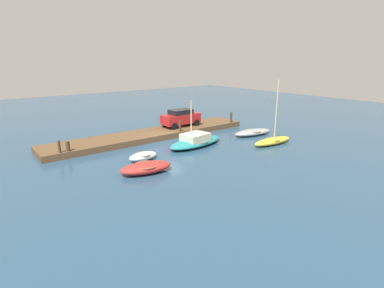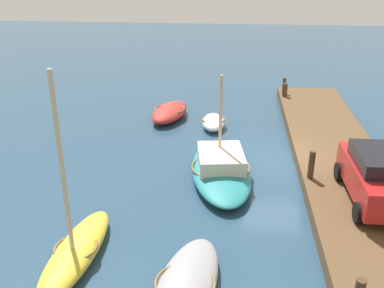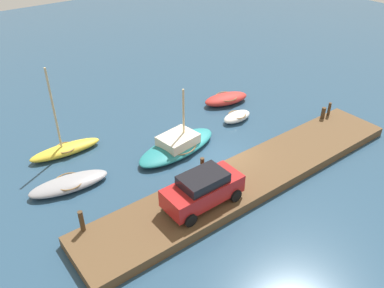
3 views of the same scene
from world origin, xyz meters
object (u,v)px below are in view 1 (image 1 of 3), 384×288
object	(u,v)px
rowboat_red	(146,168)
mooring_post_east	(59,147)
mooring_post_mid_east	(68,146)
mooring_post_mid_west	(180,126)
sailboat_teal	(196,141)
rowboat_grey	(253,132)
dinghy_white	(143,156)
rowboat_yellow	(273,140)
mooring_post_west	(231,117)
parked_car	(181,117)

from	to	relation	value
rowboat_red	mooring_post_east	distance (m)	7.22
mooring_post_mid_east	mooring_post_east	xyz separation A→B (m)	(0.61, 0.00, 0.08)
mooring_post_mid_west	mooring_post_east	xyz separation A→B (m)	(10.79, 0.00, -0.06)
sailboat_teal	mooring_post_east	distance (m)	10.62
rowboat_grey	dinghy_white	distance (m)	11.96
mooring_post_mid_west	rowboat_red	bearing A→B (deg)	40.91
sailboat_teal	mooring_post_mid_east	world-z (taller)	sailboat_teal
mooring_post_east	sailboat_teal	bearing A→B (deg)	162.17
rowboat_yellow	mooring_post_east	size ratio (longest dim) A/B	5.97
dinghy_white	mooring_post_west	size ratio (longest dim) A/B	2.10
rowboat_red	dinghy_white	xyz separation A→B (m)	(-1.10, -2.37, -0.07)
rowboat_grey	dinghy_white	xyz separation A→B (m)	(11.96, 0.01, 0.01)
parked_car	dinghy_white	bearing A→B (deg)	36.66
mooring_post_mid_west	rowboat_yellow	bearing A→B (deg)	124.25
rowboat_red	mooring_post_mid_east	world-z (taller)	mooring_post_mid_east
mooring_post_mid_west	mooring_post_mid_east	distance (m)	10.18
dinghy_white	mooring_post_mid_east	xyz separation A→B (m)	(4.11, -3.84, 0.59)
rowboat_grey	rowboat_red	bearing A→B (deg)	18.53
rowboat_yellow	mooring_post_mid_west	bearing A→B (deg)	-52.30
sailboat_teal	parked_car	world-z (taller)	sailboat_teal
mooring_post_west	mooring_post_east	size ratio (longest dim) A/B	1.18
mooring_post_west	mooring_post_mid_west	bearing A→B (deg)	0.00
mooring_post_west	mooring_post_mid_west	xyz separation A→B (m)	(6.76, 0.00, -0.02)
rowboat_yellow	mooring_post_mid_east	world-z (taller)	rowboat_yellow
mooring_post_mid_west	mooring_post_east	size ratio (longest dim) A/B	1.14
dinghy_white	mooring_post_mid_west	xyz separation A→B (m)	(-6.07, -3.84, 0.74)
rowboat_yellow	mooring_post_mid_east	distance (m)	16.54
rowboat_red	mooring_post_west	size ratio (longest dim) A/B	3.33
rowboat_yellow	rowboat_red	bearing A→B (deg)	-0.42
mooring_post_east	dinghy_white	bearing A→B (deg)	140.82
rowboat_grey	sailboat_teal	size ratio (longest dim) A/B	0.74
mooring_post_east	rowboat_grey	bearing A→B (deg)	167.04
mooring_post_mid_east	rowboat_grey	bearing A→B (deg)	166.57
rowboat_red	mooring_post_east	bearing A→B (deg)	-49.34
dinghy_white	sailboat_teal	bearing A→B (deg)	-177.13
dinghy_white	mooring_post_mid_west	world-z (taller)	mooring_post_mid_west
rowboat_yellow	mooring_post_mid_west	world-z (taller)	rowboat_yellow
rowboat_yellow	mooring_post_west	xyz separation A→B (m)	(-1.98, -7.02, 0.71)
mooring_post_east	mooring_post_mid_east	bearing A→B (deg)	180.00
mooring_post_mid_east	mooring_post_east	distance (m)	0.61
mooring_post_west	parked_car	size ratio (longest dim) A/B	0.28
rowboat_red	rowboat_yellow	world-z (taller)	rowboat_yellow
rowboat_yellow	rowboat_grey	bearing A→B (deg)	-105.67
rowboat_yellow	parked_car	world-z (taller)	rowboat_yellow
mooring_post_mid_west	mooring_post_mid_east	xyz separation A→B (m)	(10.18, 0.00, -0.15)
rowboat_red	mooring_post_mid_east	bearing A→B (deg)	-53.69
mooring_post_west	mooring_post_mid_east	xyz separation A→B (m)	(16.95, 0.00, -0.17)
rowboat_red	parked_car	distance (m)	11.79
dinghy_white	mooring_post_west	distance (m)	13.42
mooring_post_west	mooring_post_east	xyz separation A→B (m)	(17.55, 0.00, -0.08)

